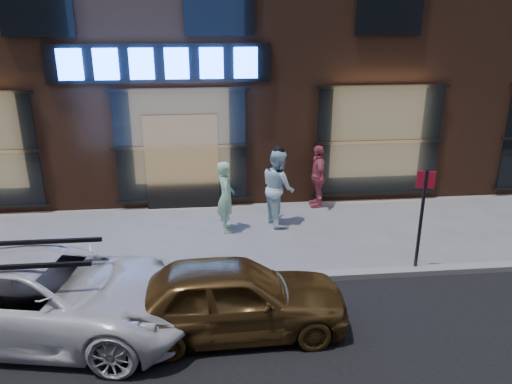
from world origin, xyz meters
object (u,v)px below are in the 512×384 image
(white_suv, at_px, (49,294))
(sign_post, at_px, (422,212))
(man_bowtie, at_px, (226,197))
(gold_sedan, at_px, (232,297))
(man_cap, at_px, (278,187))
(passerby, at_px, (318,176))

(white_suv, height_order, sign_post, sign_post)
(man_bowtie, distance_m, sign_post, 4.24)
(man_bowtie, bearing_deg, sign_post, -126.97)
(white_suv, xyz_separation_m, sign_post, (6.42, 1.24, 0.59))
(white_suv, xyz_separation_m, gold_sedan, (2.81, -0.30, -0.04))
(man_cap, bearing_deg, gold_sedan, 147.42)
(man_cap, distance_m, gold_sedan, 4.34)
(man_bowtie, height_order, passerby, man_bowtie)
(gold_sedan, bearing_deg, white_suv, 82.64)
(man_cap, height_order, white_suv, man_cap)
(passerby, xyz_separation_m, gold_sedan, (-2.46, -5.14, -0.19))
(man_bowtie, bearing_deg, man_cap, -80.68)
(man_bowtie, xyz_separation_m, gold_sedan, (-0.08, -3.84, -0.21))
(sign_post, bearing_deg, passerby, 123.58)
(passerby, relative_size, sign_post, 0.78)
(man_cap, distance_m, passerby, 1.55)
(passerby, height_order, sign_post, sign_post)
(white_suv, bearing_deg, sign_post, -68.60)
(gold_sedan, bearing_deg, passerby, -26.87)
(gold_sedan, height_order, sign_post, sign_post)
(man_cap, bearing_deg, man_bowtie, 88.27)
(man_bowtie, relative_size, sign_post, 0.80)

